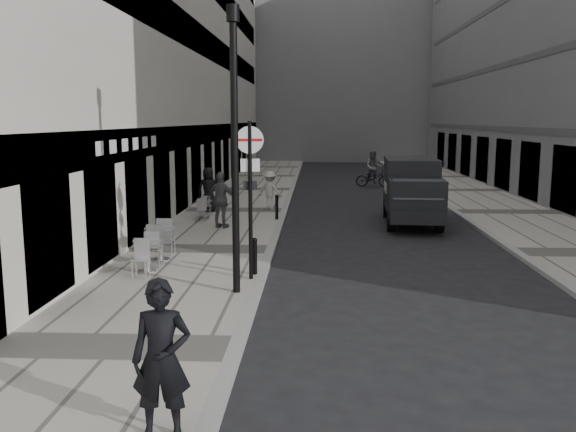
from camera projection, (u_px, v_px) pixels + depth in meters
The scene contains 17 objects.
sidewalk at pixel (236, 211), 25.11m from camera, with size 4.00×60.00×0.12m, color #A09B90.
far_sidewalk at pixel (506, 213), 24.61m from camera, with size 4.00×60.00×0.12m, color #A09B90.
building_left at pixel (171, 14), 30.30m from camera, with size 4.00×45.00×18.00m, color beige.
building_far at pixel (319, 46), 60.72m from camera, with size 24.00×16.00×22.00m, color slate.
walking_man at pixel (162, 360), 7.01m from camera, with size 0.69×0.45×1.89m, color black.
sign_post at pixel (250, 179), 13.87m from camera, with size 0.62×0.14×3.64m.
lamppost at pixel (235, 137), 12.62m from camera, with size 0.27×0.27×5.96m.
bollard_near at pixel (255, 257), 14.58m from camera, with size 0.11×0.11×0.83m, color black.
bollard_far at pixel (277, 208), 22.60m from camera, with size 0.11×0.11×0.86m, color black.
panel_van at pixel (412, 187), 22.32m from camera, with size 2.20×5.15×2.37m.
cyclist at pixel (373, 173), 34.53m from camera, with size 1.99×0.86×2.08m.
pedestrian_a at pixel (221, 200), 20.76m from camera, with size 1.13×0.47×1.93m, color #515155.
pedestrian_b at pixel (270, 190), 25.13m from camera, with size 1.02×0.59×1.58m, color #BDB7AE.
pedestrian_c at pixel (209, 189), 24.51m from camera, with size 0.87×0.57×1.79m, color black.
cafe_table_near at pixel (147, 253), 14.85m from camera, with size 0.70×1.58×0.90m.
cafe_table_mid at pixel (160, 241), 16.05m from camera, with size 0.80×1.80×1.03m.
cafe_table_far at pixel (204, 208), 22.79m from camera, with size 0.63×1.41×0.80m.
Camera 1 is at (1.30, -6.70, 3.80)m, focal length 38.00 mm.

